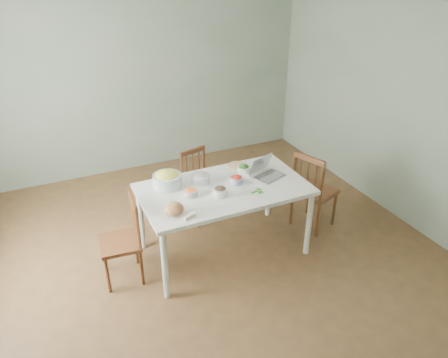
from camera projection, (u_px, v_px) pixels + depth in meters
name	position (u px, v px, depth m)	size (l,w,h in m)	color
floor	(209.00, 254.00, 4.81)	(5.00, 5.00, 0.00)	#4C3621
wall_back	(141.00, 81.00, 6.16)	(5.00, 0.00, 2.70)	gray
wall_front	(397.00, 327.00, 2.17)	(5.00, 0.00, 2.70)	gray
wall_right	(401.00, 109.00, 5.08)	(0.00, 5.00, 2.70)	gray
dining_table	(224.00, 220.00, 4.69)	(1.76, 0.99, 0.82)	white
chair_far	(202.00, 186.00, 5.28)	(0.39, 0.37, 0.89)	#482812
chair_left	(120.00, 241.00, 4.26)	(0.41, 0.39, 0.93)	#482812
chair_right	(315.00, 189.00, 5.10)	(0.44, 0.42, 1.00)	#482812
bread_boule	(174.00, 209.00, 4.01)	(0.18, 0.18, 0.12)	#AD8151
butter_stick	(190.00, 217.00, 3.97)	(0.12, 0.03, 0.03)	beige
bowl_squash	(167.00, 179.00, 4.47)	(0.30, 0.30, 0.18)	gold
bowl_carrot	(190.00, 192.00, 4.33)	(0.14, 0.14, 0.08)	orange
bowl_onion	(200.00, 177.00, 4.57)	(0.20, 0.20, 0.11)	silver
bowl_mushroom	(220.00, 191.00, 4.32)	(0.15, 0.15, 0.10)	black
bowl_redpep	(236.00, 179.00, 4.55)	(0.15, 0.15, 0.09)	red
bowl_broccoli	(244.00, 168.00, 4.77)	(0.15, 0.15, 0.09)	#1E581E
flatbread	(237.00, 166.00, 4.91)	(0.22, 0.22, 0.02)	beige
basil_bunch	(257.00, 191.00, 4.40)	(0.17, 0.17, 0.02)	#20810E
laptop	(270.00, 169.00, 4.64)	(0.31, 0.29, 0.21)	silver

